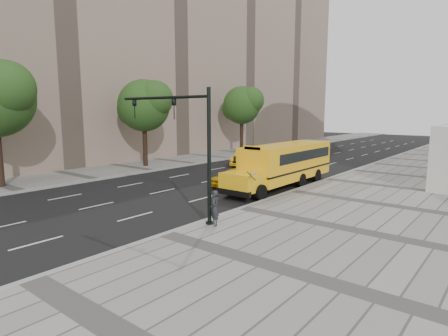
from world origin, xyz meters
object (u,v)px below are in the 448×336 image
Objects in this scene: pedestrian at (214,208)px; traffic_signal at (187,138)px; tree_c at (242,105)px; tree_b at (144,105)px; taxi_far at (244,158)px; taxi_near at (235,177)px; school_bus at (285,162)px.

pedestrian is 3.58m from traffic_signal.
tree_b is at bearing -89.99° from tree_c.
tree_c is 1.32× the size of traffic_signal.
traffic_signal is at bearing -33.47° from tree_b.
pedestrian reaches higher than taxi_far.
traffic_signal is (3.51, -8.45, 3.42)m from taxi_near.
traffic_signal reaches higher than taxi_near.
traffic_signal reaches higher than pedestrian.
school_bus reaches higher than taxi_far.
taxi_near is 9.99m from pedestrian.
tree_b reaches higher than school_bus.
tree_c is 21.94m from taxi_near.
school_bus is at bearing 50.65° from taxi_near.
tree_b is 10.86m from taxi_far.
school_bus is at bearing 126.21° from pedestrian.
pedestrian is at bearing -1.38° from traffic_signal.
tree_b is 1.84× the size of taxi_far.
taxi_far is at bearing 145.33° from pedestrian.
tree_b reaches higher than pedestrian.
tree_b reaches higher than taxi_near.
tree_c reaches higher than tree_b.
school_bus is (14.91, 0.38, -4.14)m from tree_b.
tree_b is 0.72× the size of school_bus.
tree_c reaches higher than school_bus.
tree_b is 15.61m from tree_c.
tree_c is 0.73× the size of school_bus.
traffic_signal is (15.60, -25.92, -2.03)m from tree_c.
tree_b is at bearing 146.53° from traffic_signal.
school_bus is 2.56× the size of taxi_far.
taxi_near is 10.37m from taxi_far.
tree_b is at bearing -152.87° from taxi_far.
taxi_far is at bearing 134.29° from taxi_near.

